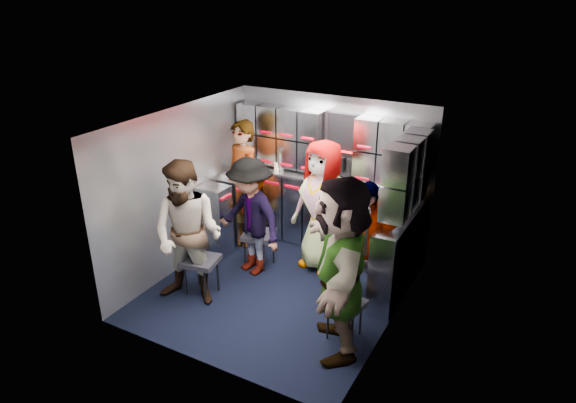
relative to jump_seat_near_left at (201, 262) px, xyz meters
The scene contains 29 objects.
floor 1.01m from the jump_seat_near_left, 33.14° to the left, with size 3.00×3.00×0.00m, color black.
wall_back 2.24m from the jump_seat_near_left, 68.93° to the left, with size 2.80×0.04×2.10m, color #9499A2.
wall_left 1.03m from the jump_seat_near_left, 141.25° to the left, with size 0.04×3.00×2.10m, color #9499A2.
wall_right 2.32m from the jump_seat_near_left, 13.07° to the left, with size 0.04×3.00×2.10m, color #9499A2.
ceiling 1.92m from the jump_seat_near_left, 33.14° to the left, with size 2.80×3.00×0.02m, color silver.
cart_bank_back 1.95m from the jump_seat_near_left, 66.72° to the left, with size 2.68×0.38×0.99m, color #989DA7.
cart_bank_left 1.15m from the jump_seat_near_left, 111.45° to the left, with size 0.38×0.76×0.99m, color #989DA7.
counter 2.04m from the jump_seat_near_left, 66.72° to the left, with size 2.68×0.42×0.03m, color #B8BBC0.
locker_bank_back 2.28m from the jump_seat_near_left, 67.39° to the left, with size 2.68×0.28×0.82m, color #989DA7.
locker_bank_right 2.59m from the jump_seat_near_left, 30.77° to the left, with size 0.28×1.00×0.82m, color #989DA7.
right_cabinet 2.31m from the jump_seat_near_left, 28.64° to the left, with size 0.28×1.20×1.00m, color #989DA7.
coffee_niche 2.38m from the jump_seat_near_left, 63.56° to the left, with size 0.46×0.16×0.84m, color black, non-canonical shape.
red_latch_strip 1.83m from the jump_seat_near_left, 64.16° to the left, with size 2.60×0.02×0.03m, color #A30013.
jump_seat_near_left is the anchor object (origin of this frame).
jump_seat_mid_left 0.94m from the jump_seat_near_left, 74.43° to the left, with size 0.47×0.46×0.47m.
jump_seat_center 1.74m from the jump_seat_near_left, 55.65° to the left, with size 0.49×0.48×0.48m.
jump_seat_mid_right 1.98m from the jump_seat_near_left, 28.36° to the left, with size 0.50×0.49×0.47m.
jump_seat_near_right 1.82m from the jump_seat_near_left, ahead, with size 0.42×0.41×0.44m.
attendant_standing 1.46m from the jump_seat_near_left, 101.59° to the left, with size 0.65×0.43×1.78m, color black.
attendant_arc_a 0.48m from the jump_seat_near_left, 90.00° to the right, with size 0.84×0.65×1.72m, color black.
attendant_arc_b 0.84m from the jump_seat_near_left, 70.81° to the left, with size 0.99×0.57×1.53m, color black.
attendant_arc_c 1.66m from the jump_seat_near_left, 52.00° to the left, with size 0.84×0.55×1.72m, color black.
attendant_arc_d 1.93m from the jump_seat_near_left, 23.57° to the left, with size 0.88×0.37×1.50m, color black.
attendant_arc_e 1.90m from the jump_seat_near_left, ahead, with size 1.74×0.55×1.87m, color black.
bottle_left 1.90m from the jump_seat_near_left, 86.19° to the left, with size 0.07×0.07×0.25m, color white.
bottle_mid 1.97m from the jump_seat_near_left, 73.23° to the left, with size 0.06×0.06×0.27m, color white.
bottle_right 2.52m from the jump_seat_near_left, 46.36° to the left, with size 0.06×0.06×0.25m, color white.
cup_left 1.86m from the jump_seat_near_left, 88.42° to the left, with size 0.08×0.08×0.11m, color beige.
cup_right 2.56m from the jump_seat_near_left, 44.62° to the left, with size 0.08×0.08×0.10m, color beige.
Camera 1 is at (2.66, -4.63, 3.47)m, focal length 32.00 mm.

